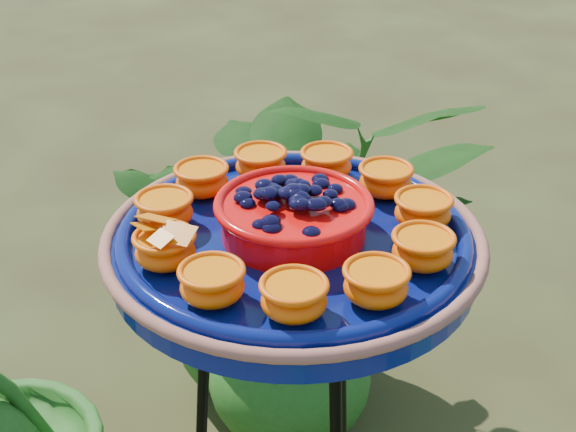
# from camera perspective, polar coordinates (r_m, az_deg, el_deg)

# --- Properties ---
(feeder_dish) EXTENTS (0.61, 0.61, 0.12)m
(feeder_dish) POSITION_cam_1_polar(r_m,az_deg,el_deg) (1.08, 0.41, -1.44)
(feeder_dish) COLOR #07125B
(feeder_dish) RESTS_ON tripod_stand
(shrub_back_left) EXTENTS (1.16, 1.18, 0.99)m
(shrub_back_left) POSITION_cam_1_polar(r_m,az_deg,el_deg) (2.12, 0.99, -1.14)
(shrub_back_left) COLOR #1E4F15
(shrub_back_left) RESTS_ON ground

